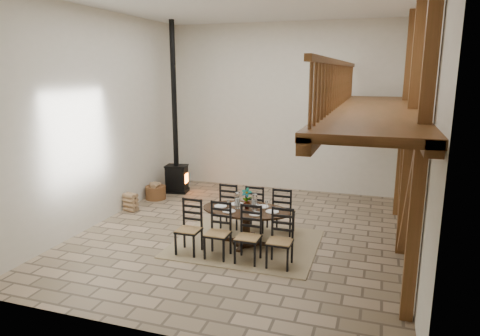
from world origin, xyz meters
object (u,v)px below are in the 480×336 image
(wood_stove, at_px, (176,156))
(dining_table, at_px, (245,228))
(log_stack, at_px, (131,202))
(log_basket, at_px, (156,192))

(wood_stove, bearing_deg, dining_table, -54.11)
(wood_stove, bearing_deg, log_stack, -108.15)
(dining_table, height_order, wood_stove, wood_stove)
(dining_table, bearing_deg, log_stack, 161.33)
(dining_table, relative_size, wood_stove, 0.47)
(log_stack, bearing_deg, wood_stove, 80.34)
(dining_table, xyz_separation_m, wood_stove, (-3.18, 3.24, 0.73))
(log_basket, height_order, log_stack, log_stack)
(log_basket, xyz_separation_m, log_stack, (-0.07, -1.19, 0.03))
(log_basket, distance_m, log_stack, 1.19)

